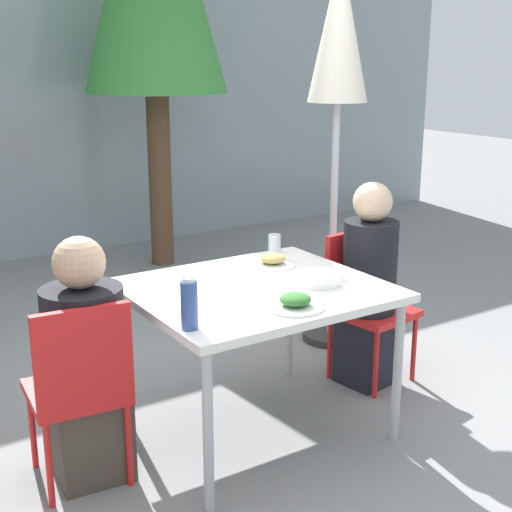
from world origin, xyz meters
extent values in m
plane|color=gray|center=(0.00, 0.00, 0.00)|extent=(24.00, 24.00, 0.00)
cube|color=#89999E|center=(0.00, 3.92, 1.50)|extent=(10.00, 0.20, 3.00)
cube|color=white|center=(0.00, 0.00, 0.74)|extent=(1.15, 1.01, 0.04)
cylinder|color=#B7B7B7|center=(-0.52, -0.45, 0.36)|extent=(0.04, 0.04, 0.72)
cylinder|color=#B7B7B7|center=(0.52, -0.45, 0.36)|extent=(0.04, 0.04, 0.72)
cylinder|color=#B7B7B7|center=(-0.52, 0.45, 0.36)|extent=(0.04, 0.04, 0.72)
cylinder|color=#B7B7B7|center=(0.52, 0.45, 0.36)|extent=(0.04, 0.04, 0.72)
cube|color=red|center=(-0.88, 0.08, 0.41)|extent=(0.43, 0.43, 0.04)
cube|color=red|center=(-0.89, -0.11, 0.64)|extent=(0.40, 0.07, 0.42)
cylinder|color=red|center=(-1.03, 0.26, 0.20)|extent=(0.03, 0.03, 0.39)
cylinder|color=red|center=(-0.69, 0.23, 0.20)|extent=(0.03, 0.03, 0.39)
cylinder|color=red|center=(-1.06, -0.08, 0.20)|extent=(0.03, 0.03, 0.39)
cylinder|color=red|center=(-0.72, -0.11, 0.20)|extent=(0.03, 0.03, 0.39)
cube|color=#473D33|center=(-0.83, 0.07, 0.22)|extent=(0.34, 0.34, 0.43)
cylinder|color=black|center=(-0.83, 0.07, 0.65)|extent=(0.35, 0.35, 0.44)
sphere|color=tan|center=(-0.83, 0.07, 0.99)|extent=(0.22, 0.22, 0.22)
cube|color=red|center=(0.88, 0.13, 0.41)|extent=(0.45, 0.45, 0.04)
cube|color=red|center=(0.85, 0.31, 0.64)|extent=(0.40, 0.09, 0.42)
cylinder|color=red|center=(1.07, -0.01, 0.20)|extent=(0.03, 0.03, 0.39)
cylinder|color=red|center=(0.73, -0.06, 0.20)|extent=(0.03, 0.03, 0.39)
cylinder|color=red|center=(1.02, 0.32, 0.20)|extent=(0.03, 0.03, 0.39)
cylinder|color=red|center=(0.68, 0.27, 0.20)|extent=(0.03, 0.03, 0.39)
cube|color=black|center=(0.83, 0.12, 0.22)|extent=(0.31, 0.31, 0.43)
cylinder|color=black|center=(0.83, 0.12, 0.69)|extent=(0.30, 0.30, 0.52)
sphere|color=beige|center=(0.83, 0.12, 1.06)|extent=(0.21, 0.21, 0.21)
cylinder|color=#333333|center=(1.06, 0.74, 0.03)|extent=(0.36, 0.36, 0.05)
cylinder|color=#BCBCBC|center=(1.06, 0.74, 1.21)|extent=(0.04, 0.04, 2.41)
cone|color=beige|center=(1.06, 0.74, 1.98)|extent=(0.36, 0.36, 0.87)
cylinder|color=white|center=(-0.02, -0.35, 0.76)|extent=(0.25, 0.25, 0.01)
ellipsoid|color=#33702D|center=(-0.02, -0.35, 0.80)|extent=(0.14, 0.14, 0.06)
cylinder|color=white|center=(0.26, 0.25, 0.76)|extent=(0.24, 0.24, 0.01)
ellipsoid|color=tan|center=(0.26, 0.25, 0.80)|extent=(0.13, 0.13, 0.05)
cylinder|color=#334C8E|center=(-0.52, -0.32, 0.86)|extent=(0.07, 0.07, 0.20)
cylinder|color=white|center=(-0.52, -0.32, 0.96)|extent=(0.05, 0.05, 0.02)
cylinder|color=silver|center=(0.40, 0.44, 0.81)|extent=(0.07, 0.07, 0.11)
cylinder|color=white|center=(0.27, -0.15, 0.79)|extent=(0.19, 0.19, 0.06)
cylinder|color=brown|center=(0.92, 2.99, 0.76)|extent=(0.20, 0.20, 1.51)
camera|label=1|loc=(-1.74, -2.71, 1.81)|focal=50.00mm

